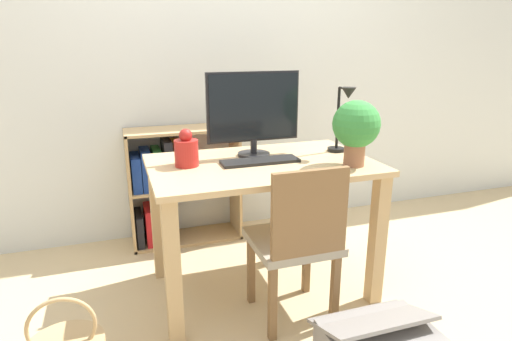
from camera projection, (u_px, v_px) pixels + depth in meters
The scene contains 10 objects.
ground_plane at pixel (261, 287), 2.47m from camera, with size 10.00×10.00×0.00m, color #CCB284.
wall_back at pixel (217, 50), 2.95m from camera, with size 8.00×0.05×2.60m.
desk at pixel (262, 188), 2.29m from camera, with size 1.17×0.74×0.75m.
monitor at pixel (254, 110), 2.31m from camera, with size 0.52×0.18×0.46m.
keyboard at pixel (260, 161), 2.24m from camera, with size 0.41×0.13×0.02m.
vase at pixel (186, 151), 2.16m from camera, with size 0.12×0.12×0.19m.
desk_lamp at pixel (343, 114), 2.36m from camera, with size 0.10×0.19×0.37m.
potted_plant at pixel (356, 127), 2.13m from camera, with size 0.24×0.24×0.33m.
chair at pixel (297, 239), 2.04m from camera, with size 0.40×0.40×0.83m.
bookshelf at pixel (169, 186), 2.92m from camera, with size 0.75×0.28×0.80m.
Camera 1 is at (-0.72, -2.04, 1.36)m, focal length 30.00 mm.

